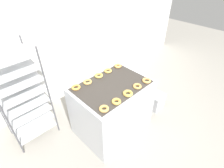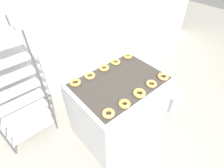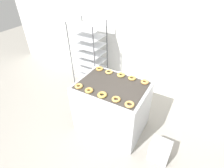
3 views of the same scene
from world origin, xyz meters
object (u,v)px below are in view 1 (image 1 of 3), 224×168
donut_far_right (108,71)px  glaze_bin (155,101)px  baking_rack_cart (22,96)px  donut_near_leftmost (104,109)px  donut_near_center (128,93)px  donut_near_rightmost (147,80)px  donut_far_left (87,82)px  donut_near_right (137,86)px  donut_far_leftmost (76,87)px  donut_near_left (116,101)px  donut_far_center (99,75)px  fryer_machine (112,108)px  donut_far_rightmost (118,66)px

donut_far_right → glaze_bin: bearing=-35.8°
baking_rack_cart → donut_near_leftmost: 1.37m
donut_near_center → donut_near_rightmost: (0.46, 0.01, -0.00)m
glaze_bin → donut_far_left: bearing=156.0°
glaze_bin → donut_near_right: 1.14m
glaze_bin → donut_far_leftmost: size_ratio=2.44×
donut_near_center → donut_far_leftmost: size_ratio=1.06×
donut_near_center → donut_near_right: donut_near_center is taller
donut_near_left → donut_far_left: size_ratio=0.94×
donut_near_leftmost → donut_far_leftmost: (0.00, 0.64, -0.00)m
donut_near_center → donut_far_leftmost: (-0.46, 0.65, -0.00)m
baking_rack_cart → donut_far_leftmost: size_ratio=11.87×
donut_far_center → baking_rack_cart: bearing=152.9°
donut_near_right → donut_far_left: (-0.48, 0.62, 0.00)m
baking_rack_cart → donut_near_right: bearing=-41.9°
fryer_machine → donut_near_right: (0.24, -0.31, 0.51)m
baking_rack_cart → glaze_bin: (2.11, -1.13, -0.68)m
donut_far_left → donut_far_center: bearing=2.6°
donut_far_leftmost → donut_near_leftmost: bearing=-90.2°
fryer_machine → donut_far_leftmost: donut_far_leftmost is taller
donut_near_right → baking_rack_cart: bearing=138.1°
glaze_bin → donut_near_rightmost: (-0.56, -0.07, 0.83)m
donut_near_leftmost → donut_far_center: (0.46, 0.64, 0.00)m
glaze_bin → donut_near_rightmost: donut_near_rightmost is taller
donut_near_left → baking_rack_cart: bearing=125.0°
donut_near_right → fryer_machine: bearing=127.9°
donut_far_center → donut_far_rightmost: 0.45m
donut_near_left → donut_far_center: (0.24, 0.66, 0.00)m
donut_far_left → donut_near_rightmost: bearing=-42.1°
baking_rack_cart → donut_far_right: baking_rack_cart is taller
fryer_machine → donut_far_right: bearing=56.2°
fryer_machine → donut_far_right: (0.22, 0.33, 0.51)m
fryer_machine → baking_rack_cart: size_ratio=0.72×
donut_far_left → donut_near_center: bearing=-69.3°
glaze_bin → donut_far_center: bearing=150.6°
donut_near_center → fryer_machine: bearing=90.9°
donut_near_leftmost → donut_far_rightmost: donut_far_rightmost is taller
donut_near_leftmost → donut_near_center: size_ratio=0.90×
glaze_bin → donut_near_rightmost: size_ratio=2.39×
donut_far_right → fryer_machine: bearing=-123.8°
donut_near_leftmost → donut_far_right: (0.67, 0.65, -0.00)m
donut_far_center → donut_near_right: bearing=-69.8°
donut_far_center → donut_far_rightmost: (0.45, -0.00, 0.00)m
donut_far_leftmost → donut_near_rightmost: bearing=-35.0°
donut_near_leftmost → donut_near_left: size_ratio=1.01×
donut_near_left → donut_near_center: 0.24m
donut_near_left → donut_far_center: size_ratio=0.92×
donut_near_right → donut_near_rightmost: 0.22m
fryer_machine → donut_near_leftmost: (-0.45, -0.32, 0.51)m
donut_far_center → donut_near_leftmost: bearing=-125.6°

